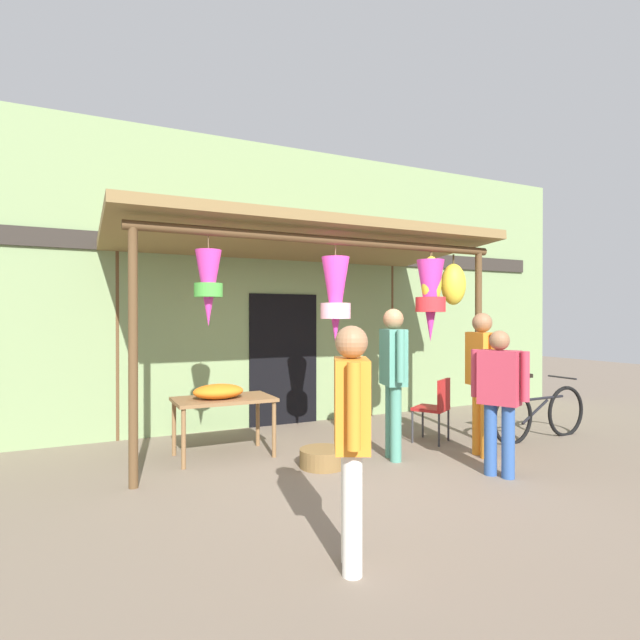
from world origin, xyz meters
TOP-DOWN VIEW (x-y plane):
  - ground_plane at (0.00, 0.00)m, footprint 30.00×30.00m
  - shop_facade at (0.00, 2.37)m, footprint 11.89×0.29m
  - market_stall_canopy at (0.23, 1.04)m, footprint 4.88×2.58m
  - display_table at (-1.02, 0.90)m, footprint 1.14×0.69m
  - flower_heap_on_table at (-1.08, 0.84)m, footprint 0.59×0.41m
  - folding_chair at (1.66, 0.31)m, footprint 0.55×0.55m
  - wicker_basket_by_table at (-0.15, 0.02)m, footprint 0.51×0.51m
  - parked_bicycle at (3.03, -0.16)m, footprint 1.75×0.44m
  - vendor_in_orange at (1.35, -1.08)m, footprint 0.38×0.54m
  - customer_foreground at (1.73, -0.43)m, footprint 0.30×0.58m
  - shopper_by_bananas at (0.72, -0.08)m, footprint 0.32×0.57m
  - passerby_at_right at (-0.96, -2.05)m, footprint 0.37×0.54m

SIDE VIEW (x-z plane):
  - ground_plane at x=0.00m, z-range 0.00..0.00m
  - wicker_basket_by_table at x=-0.15m, z-range 0.00..0.20m
  - parked_bicycle at x=3.03m, z-range -0.11..0.81m
  - folding_chair at x=1.66m, z-range 0.08..0.92m
  - display_table at x=-1.02m, z-range 0.27..0.96m
  - flower_heap_on_table at x=-1.08m, z-range 0.70..0.87m
  - vendor_in_orange at x=1.35m, z-range 0.13..1.64m
  - passerby_at_right at x=-0.96m, z-range 0.14..1.73m
  - customer_foreground at x=1.73m, z-range 0.16..1.85m
  - shopper_by_bananas at x=0.72m, z-range 0.17..1.91m
  - shop_facade at x=0.00m, z-range 0.00..4.26m
  - market_stall_canopy at x=0.23m, z-range 1.04..3.84m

